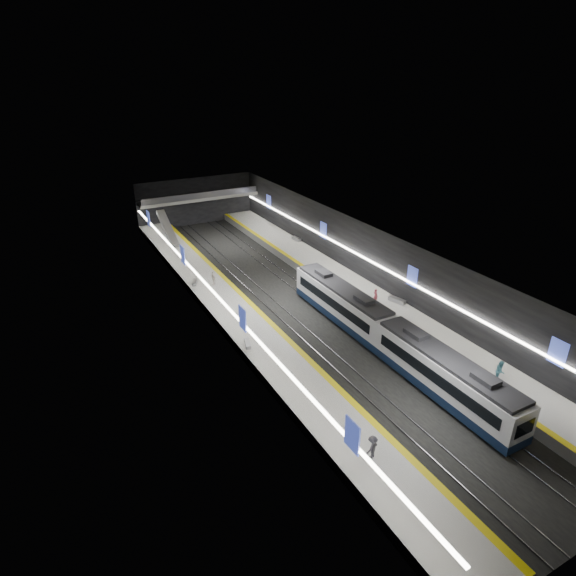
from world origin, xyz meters
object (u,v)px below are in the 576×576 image
escalator (168,228)px  passenger_right_a (375,296)px  train (387,333)px  bench_left_near (247,344)px  passenger_right_b (500,371)px  bench_right_far (296,239)px  passenger_left_b (372,447)px  bench_left_far (195,282)px  passenger_left_a (213,278)px  bench_right_near (397,300)px

escalator → passenger_right_a: bearing=-65.3°
train → bench_left_near: (-11.69, 6.05, -1.00)m
train → escalator: escalator is taller
passenger_right_a → passenger_right_b: 16.62m
escalator → bench_right_far: 19.42m
passenger_left_b → escalator: bearing=-107.6°
passenger_right_a → passenger_left_b: passenger_left_b is taller
train → bench_left_far: train is taller
passenger_left_b → train: bearing=-149.9°
bench_left_near → bench_right_far: size_ratio=0.85×
escalator → bench_left_far: (-1.61, -17.20, -1.70)m
passenger_right_b → passenger_left_a: (-14.39, 29.81, -0.09)m
bench_right_far → passenger_right_a: 22.58m
bench_left_near → passenger_right_b: size_ratio=0.85×
bench_right_far → passenger_right_b: size_ratio=1.00×
bench_right_far → passenger_right_b: bearing=-99.0°
train → passenger_left_b: bearing=-132.3°
bench_right_far → passenger_left_a: 19.08m
passenger_right_b → train: bearing=83.1°
bench_right_near → escalator: bearing=101.8°
escalator → bench_right_near: bearing=-62.9°
bench_left_near → bench_right_near: 18.44m
train → passenger_right_b: 10.25m
bench_right_near → passenger_left_a: bearing=123.8°
bench_right_far → bench_left_far: bearing=-162.4°
passenger_right_b → bench_left_far: bearing=83.3°
escalator → passenger_left_a: size_ratio=4.65×
train → escalator: size_ratio=3.76×
escalator → bench_left_near: bearing=-92.9°
bench_left_far → passenger_left_a: bearing=-10.3°
escalator → bench_right_near: 36.81m
bench_right_near → passenger_right_b: (-2.03, -15.56, 0.70)m
train → bench_left_near: train is taller
bench_left_far → passenger_right_b: passenger_right_b is taller
train → passenger_left_b: size_ratio=17.03×
bench_left_near → bench_left_far: bench_left_far is taller
bench_left_near → passenger_right_a: bearing=22.3°
bench_right_near → bench_left_near: bearing=166.0°
passenger_right_b → passenger_left_a: size_ratio=1.11×
train → bench_right_far: size_ratio=15.84×
train → escalator: (-10.00, 39.21, 0.70)m
passenger_right_b → bench_left_near: bearing=102.9°
passenger_right_b → passenger_left_b: (-14.79, -1.96, -0.07)m
bench_left_far → passenger_right_b: bearing=-38.9°
passenger_left_a → passenger_left_b: passenger_left_b is taller
bench_left_far → passenger_right_b: size_ratio=0.87×
passenger_right_a → passenger_right_b: bearing=173.3°
escalator → passenger_left_a: (0.32, -18.49, -1.04)m
bench_right_far → passenger_right_a: (-2.46, -22.44, 0.60)m
escalator → passenger_right_b: 50.50m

